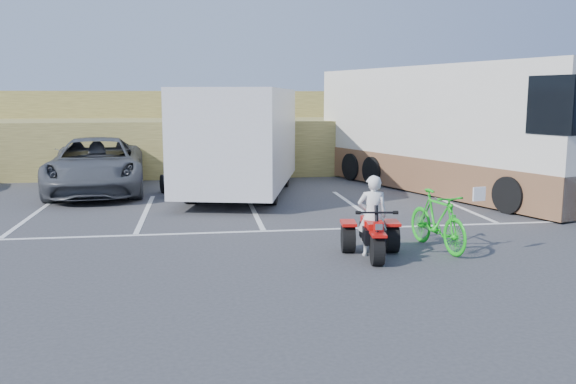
{
  "coord_description": "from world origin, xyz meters",
  "views": [
    {
      "loc": [
        -1.35,
        -10.36,
        2.87
      ],
      "look_at": [
        0.39,
        1.43,
        1.0
      ],
      "focal_mm": 38.0,
      "sensor_mm": 36.0,
      "label": 1
    }
  ],
  "objects": [
    {
      "name": "cargo_trailer",
      "position": [
        -0.12,
        7.49,
        1.67
      ],
      "size": [
        4.15,
        7.07,
        3.1
      ],
      "rotation": [
        0.0,
        0.0,
        -0.24
      ],
      "color": "silver",
      "rests_on": "ground"
    },
    {
      "name": "grass_embankment",
      "position": [
        0.0,
        15.48,
        1.42
      ],
      "size": [
        40.0,
        8.5,
        3.1
      ],
      "color": "olive",
      "rests_on": "ground"
    },
    {
      "name": "green_dirt_bike",
      "position": [
        3.08,
        0.37,
        0.56
      ],
      "size": [
        0.87,
        1.93,
        1.12
      ],
      "primitive_type": "imported",
      "rotation": [
        0.0,
        0.0,
        0.19
      ],
      "color": "#14BF19",
      "rests_on": "ground"
    },
    {
      "name": "ground",
      "position": [
        0.0,
        0.0,
        0.0
      ],
      "size": [
        100.0,
        100.0,
        0.0
      ],
      "primitive_type": "plane",
      "color": "#39393B",
      "rests_on": "ground"
    },
    {
      "name": "parking_stripes",
      "position": [
        0.87,
        4.07,
        0.0
      ],
      "size": [
        28.0,
        5.16,
        0.01
      ],
      "color": "white",
      "rests_on": "ground"
    },
    {
      "name": "red_trike_atv",
      "position": [
        1.71,
        -0.05,
        0.0
      ],
      "size": [
        1.26,
        1.57,
        0.93
      ],
      "primitive_type": null,
      "rotation": [
        0.0,
        0.0,
        -0.14
      ],
      "color": "red",
      "rests_on": "ground"
    },
    {
      "name": "quad_atv_green",
      "position": [
        -1.12,
        6.73,
        0.0
      ],
      "size": [
        1.29,
        1.5,
        0.84
      ],
      "primitive_type": null,
      "rotation": [
        0.0,
        0.0,
        -0.29
      ],
      "color": "#14571F",
      "rests_on": "ground"
    },
    {
      "name": "grey_pickup",
      "position": [
        -4.42,
        8.59,
        0.82
      ],
      "size": [
        3.22,
        6.09,
        1.63
      ],
      "primitive_type": "imported",
      "rotation": [
        0.0,
        0.0,
        0.09
      ],
      "color": "#46494D",
      "rests_on": "ground"
    },
    {
      "name": "quad_atv_blue",
      "position": [
        -1.77,
        7.72,
        0.0
      ],
      "size": [
        1.55,
        1.85,
        1.05
      ],
      "primitive_type": null,
      "rotation": [
        0.0,
        0.0,
        0.25
      ],
      "color": "navy",
      "rests_on": "ground"
    },
    {
      "name": "rider",
      "position": [
        1.73,
        0.1,
        0.74
      ],
      "size": [
        0.58,
        0.42,
        1.48
      ],
      "primitive_type": "imported",
      "rotation": [
        0.0,
        0.0,
        3.01
      ],
      "color": "white",
      "rests_on": "ground"
    },
    {
      "name": "rv_motorhome",
      "position": [
        6.2,
        7.36,
        1.61
      ],
      "size": [
        5.96,
        10.59,
        3.71
      ],
      "rotation": [
        0.0,
        0.0,
        0.35
      ],
      "color": "silver",
      "rests_on": "ground"
    }
  ]
}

